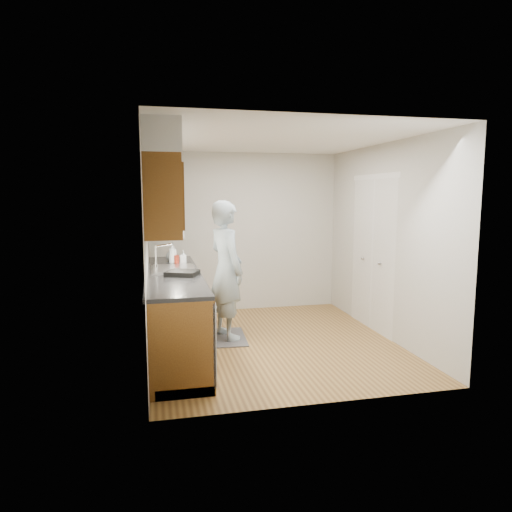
{
  "coord_description": "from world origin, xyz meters",
  "views": [
    {
      "loc": [
        -1.42,
        -5.37,
        1.84
      ],
      "look_at": [
        -0.15,
        0.25,
        1.07
      ],
      "focal_mm": 32.0,
      "sensor_mm": 36.0,
      "label": 1
    }
  ],
  "objects_px": {
    "dish_rack": "(182,273)",
    "soap_bottle_b": "(183,257)",
    "soap_bottle_c": "(171,254)",
    "soda_can": "(177,260)",
    "soap_bottle_a": "(173,253)",
    "person": "(226,261)"
  },
  "relations": [
    {
      "from": "dish_rack",
      "to": "soap_bottle_b",
      "type": "bearing_deg",
      "value": 108.17
    },
    {
      "from": "soap_bottle_c",
      "to": "soda_can",
      "type": "bearing_deg",
      "value": -80.2
    },
    {
      "from": "soap_bottle_b",
      "to": "soap_bottle_c",
      "type": "bearing_deg",
      "value": 116.08
    },
    {
      "from": "soap_bottle_a",
      "to": "soda_can",
      "type": "xyz_separation_m",
      "value": [
        0.05,
        -0.05,
        -0.08
      ]
    },
    {
      "from": "soap_bottle_a",
      "to": "dish_rack",
      "type": "xyz_separation_m",
      "value": [
        0.06,
        -0.89,
        -0.11
      ]
    },
    {
      "from": "soap_bottle_a",
      "to": "soap_bottle_c",
      "type": "bearing_deg",
      "value": 92.8
    },
    {
      "from": "soap_bottle_a",
      "to": "dish_rack",
      "type": "height_order",
      "value": "soap_bottle_a"
    },
    {
      "from": "soap_bottle_c",
      "to": "soda_can",
      "type": "relative_size",
      "value": 1.56
    },
    {
      "from": "dish_rack",
      "to": "soap_bottle_a",
      "type": "bearing_deg",
      "value": 116.77
    },
    {
      "from": "soap_bottle_a",
      "to": "soap_bottle_b",
      "type": "height_order",
      "value": "soap_bottle_a"
    },
    {
      "from": "person",
      "to": "soap_bottle_a",
      "type": "distance_m",
      "value": 0.74
    },
    {
      "from": "soap_bottle_b",
      "to": "dish_rack",
      "type": "relative_size",
      "value": 0.52
    },
    {
      "from": "soda_can",
      "to": "soap_bottle_b",
      "type": "bearing_deg",
      "value": 25.6
    },
    {
      "from": "soap_bottle_c",
      "to": "soda_can",
      "type": "height_order",
      "value": "soap_bottle_c"
    },
    {
      "from": "soap_bottle_a",
      "to": "soap_bottle_b",
      "type": "xyz_separation_m",
      "value": [
        0.13,
        -0.0,
        -0.05
      ]
    },
    {
      "from": "soap_bottle_b",
      "to": "dish_rack",
      "type": "xyz_separation_m",
      "value": [
        -0.07,
        -0.89,
        -0.06
      ]
    },
    {
      "from": "person",
      "to": "soda_can",
      "type": "relative_size",
      "value": 16.31
    },
    {
      "from": "soap_bottle_a",
      "to": "soap_bottle_b",
      "type": "distance_m",
      "value": 0.14
    },
    {
      "from": "soap_bottle_c",
      "to": "dish_rack",
      "type": "relative_size",
      "value": 0.56
    },
    {
      "from": "person",
      "to": "soda_can",
      "type": "xyz_separation_m",
      "value": [
        -0.61,
        0.31,
        -0.01
      ]
    },
    {
      "from": "soda_can",
      "to": "dish_rack",
      "type": "bearing_deg",
      "value": -88.67
    },
    {
      "from": "person",
      "to": "soda_can",
      "type": "height_order",
      "value": "person"
    }
  ]
}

